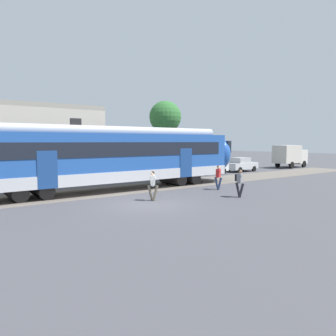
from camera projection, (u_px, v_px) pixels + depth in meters
name	position (u px, v px, depth m)	size (l,w,h in m)	color
ground_plane	(146.00, 204.00, 17.17)	(160.00, 160.00, 0.00)	#424247
pedestrian_white	(153.00, 184.00, 18.20)	(0.49, 0.67, 1.67)	#6B6051
pedestrian_grey	(239.00, 181.00, 19.35)	(0.53, 0.71, 1.67)	#28282D
pedestrian_red	(218.00, 176.00, 22.40)	(0.52, 0.71, 1.67)	navy
parked_car_white	(209.00, 167.00, 32.84)	(4.06, 1.87, 1.54)	silver
parked_car_silver	(241.00, 164.00, 35.83)	(4.08, 1.92, 1.54)	#B7BABF
box_truck	(290.00, 155.00, 41.22)	(5.32, 2.27, 2.82)	beige
street_tree_right	(165.00, 117.00, 34.55)	(3.38, 3.38, 7.57)	brown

